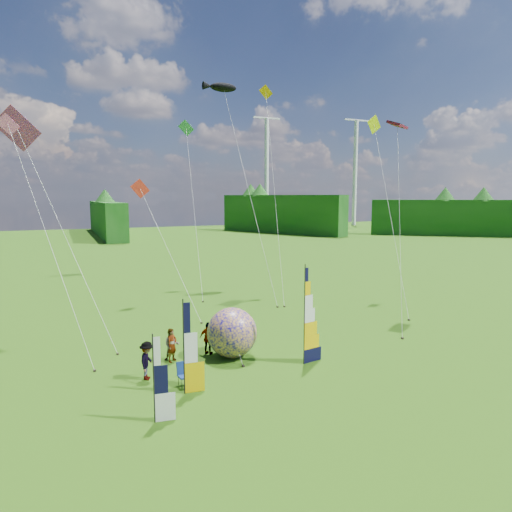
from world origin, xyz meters
name	(u,v)px	position (x,y,z in m)	size (l,w,h in m)	color
ground	(314,391)	(0.00, 0.00, 0.00)	(220.00, 220.00, 0.00)	#2F500D
treeline_ring	(315,301)	(0.00, 0.00, 4.00)	(210.00, 210.00, 8.00)	#2A601F
turbine_left	(355,173)	(70.00, 95.00, 15.00)	(8.00, 1.20, 30.00)	silver
turbine_right	(267,173)	(45.00, 102.00, 15.00)	(8.00, 1.20, 30.00)	silver
feather_banner_main	(304,317)	(1.20, 3.01, 2.46)	(1.33, 0.10, 4.92)	black
side_banner_left	(184,349)	(-5.21, 2.01, 2.00)	(1.10, 0.10, 3.99)	#EAB900
side_banner_far	(154,380)	(-6.87, 0.00, 1.65)	(0.98, 0.10, 3.30)	white
bol_inflatable	(232,333)	(-1.74, 5.45, 1.31)	(2.63, 2.63, 2.63)	#02007F
spectator_a	(172,345)	(-4.80, 6.03, 0.87)	(0.63, 0.41, 1.73)	#66594C
spectator_b	(172,345)	(-4.77, 6.22, 0.81)	(0.79, 0.39, 1.62)	#66594C
spectator_c	(147,361)	(-6.39, 4.22, 0.89)	(1.15, 0.43, 1.79)	#66594C
spectator_d	(208,338)	(-2.76, 6.31, 0.88)	(1.03, 0.42, 1.76)	#66594C
camp_chair	(185,374)	(-4.99, 2.78, 0.54)	(0.62, 0.62, 1.07)	navy
kite_whale	(247,176)	(5.28, 20.27, 10.13)	(3.26, 15.40, 20.27)	black
kite_rainbow_delta	(64,216)	(-9.49, 11.56, 7.31)	(8.92, 11.19, 14.63)	#FF2D0C
kite_parafoil	(400,206)	(10.54, 7.11, 7.77)	(8.19, 10.04, 15.54)	#B91038
small_kite_red	(168,241)	(-2.55, 16.41, 5.15)	(4.93, 11.12, 10.31)	red
small_kite_orange	(274,185)	(6.80, 18.06, 9.35)	(4.19, 10.13, 18.69)	#FFAA00
small_kite_yellow	(390,204)	(13.39, 11.54, 7.84)	(5.78, 11.18, 15.69)	#EBFF00
small_kite_pink	(48,231)	(-10.30, 9.36, 6.63)	(5.40, 8.31, 13.25)	pink
small_kite_green	(194,200)	(1.18, 22.62, 8.05)	(3.83, 11.56, 16.11)	#369550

